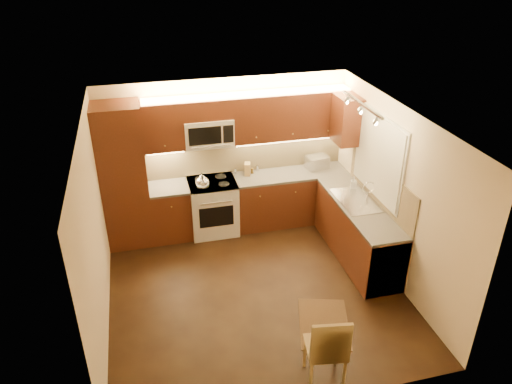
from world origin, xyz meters
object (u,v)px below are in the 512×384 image
object	(u,v)px
dining_chair	(326,346)
microwave	(208,132)
stove	(213,206)
knife_block	(247,169)
kettle	(202,180)
toaster_oven	(317,162)
sink	(357,196)
soap_bottle	(354,183)

from	to	relation	value
dining_chair	microwave	bearing A→B (deg)	109.73
microwave	stove	bearing A→B (deg)	-90.00
knife_block	microwave	bearing A→B (deg)	-164.15
kettle	toaster_oven	xyz separation A→B (m)	(2.00, 0.28, -0.03)
toaster_oven	knife_block	xyz separation A→B (m)	(-1.20, 0.03, -0.00)
sink	knife_block	world-z (taller)	knife_block
soap_bottle	sink	bearing A→B (deg)	-87.49
stove	soap_bottle	world-z (taller)	soap_bottle
stove	soap_bottle	bearing A→B (deg)	-19.41
microwave	knife_block	xyz separation A→B (m)	(0.62, 0.02, -0.72)
sink	soap_bottle	size ratio (longest dim) A/B	4.23
soap_bottle	dining_chair	size ratio (longest dim) A/B	0.21
toaster_oven	dining_chair	world-z (taller)	toaster_oven
sink	microwave	bearing A→B (deg)	147.79
sink	knife_block	size ratio (longest dim) A/B	4.18
microwave	toaster_oven	world-z (taller)	microwave
microwave	knife_block	distance (m)	0.95
sink	toaster_oven	world-z (taller)	toaster_oven
microwave	toaster_oven	size ratio (longest dim) A/B	2.13
sink	toaster_oven	xyz separation A→B (m)	(-0.17, 1.24, 0.03)
soap_bottle	stove	bearing A→B (deg)	-179.84
kettle	toaster_oven	bearing A→B (deg)	5.40
dining_chair	kettle	bearing A→B (deg)	113.64
sink	knife_block	distance (m)	1.88
stove	microwave	size ratio (longest dim) A/B	1.21
kettle	knife_block	world-z (taller)	kettle
microwave	soap_bottle	bearing A→B (deg)	-22.59
microwave	dining_chair	bearing A→B (deg)	-79.23
stove	microwave	distance (m)	1.27
sink	dining_chair	size ratio (longest dim) A/B	0.89
stove	soap_bottle	distance (m)	2.31
microwave	dining_chair	size ratio (longest dim) A/B	0.79
sink	soap_bottle	world-z (taller)	soap_bottle
sink	knife_block	bearing A→B (deg)	137.16
sink	kettle	size ratio (longest dim) A/B	3.54
microwave	sink	size ratio (longest dim) A/B	0.88
microwave	knife_block	size ratio (longest dim) A/B	3.69
stove	dining_chair	world-z (taller)	dining_chair
soap_bottle	dining_chair	distance (m)	3.05
sink	dining_chair	bearing A→B (deg)	-120.63
microwave	sink	distance (m)	2.48
kettle	knife_block	bearing A→B (deg)	18.94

